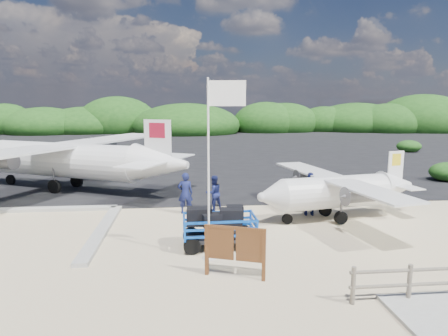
% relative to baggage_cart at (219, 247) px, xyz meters
% --- Properties ---
extents(ground, '(160.00, 160.00, 0.00)m').
position_rel_baggage_cart_xyz_m(ground, '(0.01, 0.64, 0.00)').
color(ground, beige).
extents(asphalt_apron, '(90.00, 50.00, 0.04)m').
position_rel_baggage_cart_xyz_m(asphalt_apron, '(0.01, 30.64, 0.00)').
color(asphalt_apron, '#B2B2B2').
rests_on(asphalt_apron, ground).
extents(vegetation_band, '(124.00, 8.00, 4.40)m').
position_rel_baggage_cart_xyz_m(vegetation_band, '(0.01, 55.64, 0.00)').
color(vegetation_band, '#B2B2B2').
rests_on(vegetation_band, ground).
extents(baggage_cart, '(2.78, 1.63, 1.38)m').
position_rel_baggage_cart_xyz_m(baggage_cart, '(0.00, 0.00, 0.00)').
color(baggage_cart, blue).
rests_on(baggage_cart, ground).
extents(flagpole, '(1.24, 0.71, 5.84)m').
position_rel_baggage_cart_xyz_m(flagpole, '(-0.43, -0.96, 0.00)').
color(flagpole, white).
rests_on(flagpole, ground).
extents(signboard, '(1.87, 0.83, 1.59)m').
position_rel_baggage_cart_xyz_m(signboard, '(0.23, -2.52, 0.00)').
color(signboard, brown).
rests_on(signboard, ground).
extents(crew_a, '(0.73, 0.51, 1.92)m').
position_rel_baggage_cart_xyz_m(crew_a, '(-1.18, 4.56, 0.96)').
color(crew_a, '#151C50').
rests_on(crew_a, ground).
extents(crew_b, '(1.00, 0.91, 1.68)m').
position_rel_baggage_cart_xyz_m(crew_b, '(0.17, 4.97, 0.84)').
color(crew_b, '#151C50').
rests_on(crew_b, ground).
extents(crew_c, '(1.23, 0.70, 1.98)m').
position_rel_baggage_cart_xyz_m(crew_c, '(4.46, 3.68, 0.99)').
color(crew_c, '#151C50').
rests_on(crew_c, ground).
extents(aircraft_large, '(23.94, 23.94, 5.35)m').
position_rel_baggage_cart_xyz_m(aircraft_large, '(16.15, 22.59, 0.00)').
color(aircraft_large, '#B2B2B2').
rests_on(aircraft_large, ground).
extents(aircraft_small, '(9.04, 9.04, 2.79)m').
position_rel_baggage_cart_xyz_m(aircraft_small, '(-9.51, 30.15, 0.00)').
color(aircraft_small, '#B2B2B2').
rests_on(aircraft_small, ground).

